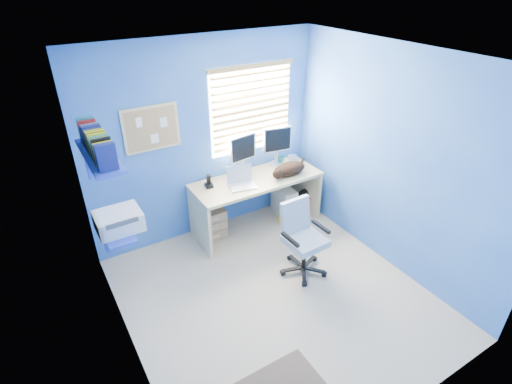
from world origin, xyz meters
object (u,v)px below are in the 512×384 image
cat (289,169)px  office_chair (302,247)px  desk (257,203)px  laptop (242,179)px  tower_pc (284,201)px

cat → office_chair: bearing=-131.7°
desk → laptop: laptop is taller
laptop → cat: (0.69, -0.03, -0.03)m
desk → cat: size_ratio=3.73×
cat → tower_pc: bearing=58.4°
cat → tower_pc: cat is taller
desk → tower_pc: 0.50m
tower_pc → office_chair: size_ratio=0.51×
tower_pc → office_chair: bearing=-109.6°
laptop → tower_pc: 0.98m
desk → laptop: 0.55m
cat → tower_pc: 0.62m
desk → tower_pc: (0.48, 0.04, -0.14)m
desk → cat: bearing=-15.5°
office_chair → desk: bearing=88.9°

